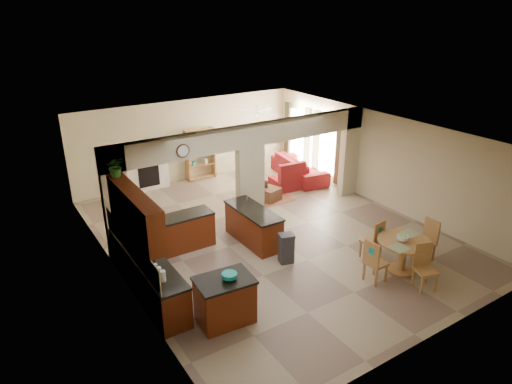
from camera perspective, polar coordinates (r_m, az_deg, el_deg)
floor at (r=12.33m, az=1.76°, el=-5.26°), size 10.00×10.00×0.00m
ceiling at (r=11.30m, az=1.93°, el=7.41°), size 10.00×10.00×0.00m
wall_back at (r=15.89m, az=-8.48°, el=6.40°), size 8.00×0.00×8.00m
wall_front at (r=8.56m, az=21.45°, el=-9.71°), size 8.00×0.00×8.00m
wall_left at (r=10.20m, az=-17.04°, el=-3.73°), size 0.00×10.00×10.00m
wall_right at (r=14.27m, az=15.23°, el=3.98°), size 0.00×10.00×10.00m
partition_left_pier at (r=11.16m, az=-17.07°, el=-1.44°), size 0.60×0.25×2.80m
partition_center_pier at (r=12.63m, az=-0.74°, el=0.94°), size 0.80×0.25×2.20m
partition_right_pier at (r=14.72m, az=11.59°, el=4.88°), size 0.60×0.25×2.80m
partition_header at (r=12.19m, az=-0.77°, el=7.08°), size 8.00×0.25×0.60m
kitchen_counter at (r=10.61m, az=-12.24°, el=-7.88°), size 2.52×3.29×1.48m
upper_cabinets at (r=9.33m, az=-14.92°, el=-2.48°), size 0.35×2.40×0.90m
peninsula at (r=11.74m, az=-0.32°, el=-4.24°), size 0.70×1.85×0.91m
wall_clock at (r=11.18m, az=-9.11°, el=5.10°), size 0.34×0.03×0.34m
rug at (r=14.51m, az=0.99°, el=-0.80°), size 1.60×1.30×0.01m
fireplace at (r=15.43m, az=-13.44°, el=2.45°), size 1.60×0.35×1.20m
shelving_unit at (r=16.02m, az=-6.97°, el=4.74°), size 1.00×0.32×1.80m
window_a at (r=15.86m, az=9.01°, el=5.57°), size 0.02×0.90×1.90m
window_b at (r=17.11m, az=5.24°, el=7.00°), size 0.02×0.90×1.90m
glazed_door at (r=16.51m, az=7.03°, el=5.82°), size 0.02×0.70×2.10m
drape_a_left at (r=15.41m, az=10.36°, el=4.98°), size 0.10×0.28×2.30m
drape_a_right at (r=16.26m, az=7.50°, el=6.09°), size 0.10×0.28×2.30m
drape_b_left at (r=16.63m, az=6.40°, el=6.51°), size 0.10×0.28×2.30m
drape_b_right at (r=17.54m, az=3.93°, el=7.44°), size 0.10×0.28×2.30m
ceiling_fan at (r=14.59m, az=0.06°, el=9.91°), size 1.00×1.00×0.10m
kitchen_island at (r=9.01m, az=-3.92°, el=-13.31°), size 1.15×0.86×0.94m
teal_bowl at (r=8.69m, az=-3.34°, el=-10.50°), size 0.29×0.29×0.14m
trash_can at (r=10.93m, az=3.79°, el=-7.16°), size 0.38×0.35×0.68m
dining_table at (r=10.96m, az=17.91°, el=-7.07°), size 1.19×1.19×0.81m
fruit_bowl at (r=10.77m, az=17.85°, el=-5.50°), size 0.26×0.26×0.14m
sofa at (r=16.20m, az=5.43°, el=3.05°), size 2.68×1.38×0.75m
chaise at (r=15.28m, az=3.81°, el=1.16°), size 1.02×0.86×0.39m
armchair at (r=14.35m, az=-0.51°, el=0.39°), size 0.76×0.78×0.68m
ottoman at (r=14.31m, az=1.72°, el=-0.28°), size 0.69×0.69×0.41m
plant at (r=9.97m, az=-17.14°, el=3.07°), size 0.47×0.43×0.45m
chair_north at (r=11.30m, az=14.62°, el=-5.61°), size 0.48×0.48×1.02m
chair_east at (r=11.67m, az=20.64°, el=-5.47°), size 0.43×0.43×1.02m
chair_south at (r=10.55m, az=20.28°, el=-8.49°), size 0.53×0.53×1.02m
chair_west at (r=10.39m, az=14.53°, el=-8.24°), size 0.44×0.44×1.02m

